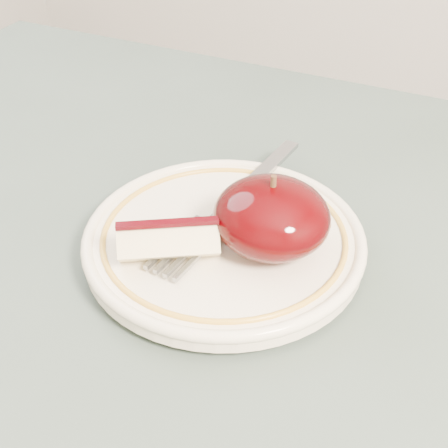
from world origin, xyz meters
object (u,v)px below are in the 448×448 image
at_px(fork, 231,203).
at_px(apple_half, 271,217).
at_px(plate, 224,239).
at_px(table, 126,434).

bearing_deg(fork, apple_half, -118.27).
height_order(plate, apple_half, apple_half).
height_order(apple_half, fork, apple_half).
bearing_deg(table, plate, 78.81).
xyz_separation_m(table, apple_half, (0.06, 0.12, 0.13)).
distance_m(plate, fork, 0.03).
bearing_deg(apple_half, plate, -175.31).
bearing_deg(plate, apple_half, 4.69).
xyz_separation_m(plate, fork, (-0.01, 0.03, 0.01)).
relative_size(plate, fork, 1.02).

